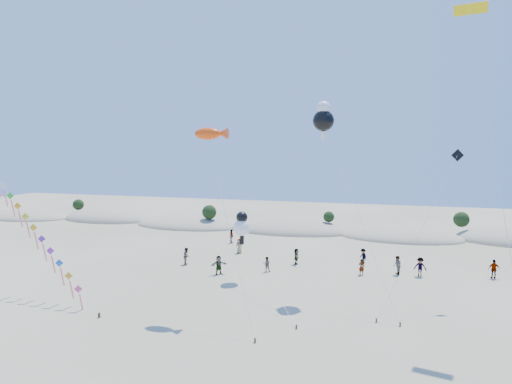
{
  "coord_description": "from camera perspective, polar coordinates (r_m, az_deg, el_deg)",
  "views": [
    {
      "loc": [
        12.82,
        -17.02,
        12.06
      ],
      "look_at": [
        3.91,
        14.0,
        8.84
      ],
      "focal_mm": 30.0,
      "sensor_mm": 36.0,
      "label": 1
    }
  ],
  "objects": [
    {
      "name": "cartoon_kite_low",
      "position": [
        39.33,
        -1.89,
        -4.46
      ],
      "size": [
        7.72,
        10.26,
        6.41
      ],
      "color": "#3F2D1E",
      "rests_on": "ground"
    },
    {
      "name": "cartoon_kite_high",
      "position": [
        36.58,
        8.99,
        9.68
      ],
      "size": [
        7.3,
        7.33,
        16.08
      ],
      "color": "#3F2D1E",
      "rests_on": "ground"
    },
    {
      "name": "beachgoers",
      "position": [
        44.77,
        7.21,
        -8.82
      ],
      "size": [
        30.84,
        14.74,
        1.86
      ],
      "color": "slate",
      "rests_on": "ground"
    },
    {
      "name": "parafoil_kite",
      "position": [
        33.57,
        26.83,
        20.16
      ],
      "size": [
        3.16,
        9.68,
        21.71
      ],
      "color": "#3F2D1E",
      "rests_on": "ground"
    },
    {
      "name": "dark_kite",
      "position": [
        35.69,
        23.03,
        -0.56
      ],
      "size": [
        6.41,
        7.3,
        12.11
      ],
      "color": "#3F2D1E",
      "rests_on": "ground"
    },
    {
      "name": "dune_ridge",
      "position": [
        64.39,
        5.23,
        -5.03
      ],
      "size": [
        145.3,
        11.49,
        5.57
      ],
      "color": "tan",
      "rests_on": "ground"
    },
    {
      "name": "fish_kite",
      "position": [
        32.39,
        -6.0,
        7.67
      ],
      "size": [
        6.36,
        5.87,
        13.7
      ],
      "color": "#3F2D1E",
      "rests_on": "ground"
    }
  ]
}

